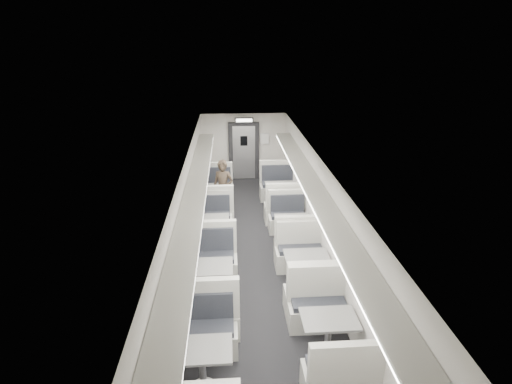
{
  "coord_description": "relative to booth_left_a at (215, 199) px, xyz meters",
  "views": [
    {
      "loc": [
        -0.53,
        -8.0,
        4.97
      ],
      "look_at": [
        0.14,
        1.55,
        1.19
      ],
      "focal_mm": 28.0,
      "sensor_mm": 36.0,
      "label": 1
    }
  ],
  "objects": [
    {
      "name": "window_d",
      "position": [
        -0.49,
        -6.28,
        0.94
      ],
      "size": [
        0.02,
        1.18,
        0.84
      ],
      "primitive_type": "cube",
      "color": "black",
      "rests_on": "room"
    },
    {
      "name": "booth_right_b",
      "position": [
        2.0,
        -2.19,
        -0.03
      ],
      "size": [
        1.03,
        2.09,
        1.12
      ],
      "color": "#AAA9A0",
      "rests_on": "room"
    },
    {
      "name": "exit_sign",
      "position": [
        1.0,
        2.37,
        1.87
      ],
      "size": [
        0.62,
        0.12,
        0.16
      ],
      "color": "black",
      "rests_on": "room"
    },
    {
      "name": "booth_left_c",
      "position": [
        0.0,
        -4.42,
        0.02
      ],
      "size": [
        1.17,
        2.36,
        1.26
      ],
      "color": "#AAA9A0",
      "rests_on": "room"
    },
    {
      "name": "booth_right_a",
      "position": [
        2.0,
        0.01,
        0.01
      ],
      "size": [
        1.14,
        2.31,
        1.23
      ],
      "color": "#AAA9A0",
      "rests_on": "room"
    },
    {
      "name": "window_a",
      "position": [
        -0.49,
        0.32,
        0.94
      ],
      "size": [
        0.02,
        1.18,
        0.84
      ],
      "primitive_type": "cube",
      "color": "black",
      "rests_on": "room"
    },
    {
      "name": "booth_left_d",
      "position": [
        0.0,
        -6.52,
        -0.02
      ],
      "size": [
        1.07,
        2.17,
        1.16
      ],
      "color": "#AAA9A0",
      "rests_on": "room"
    },
    {
      "name": "luggage_rack_right",
      "position": [
        2.24,
        -3.38,
        1.51
      ],
      "size": [
        0.46,
        10.4,
        0.09
      ],
      "color": "#AAA9A0",
      "rests_on": "room"
    },
    {
      "name": "booth_right_c",
      "position": [
        2.0,
        -4.07,
        -0.01
      ],
      "size": [
        1.09,
        2.22,
        1.19
      ],
      "color": "#AAA9A0",
      "rests_on": "room"
    },
    {
      "name": "window_b",
      "position": [
        -0.49,
        -1.88,
        0.94
      ],
      "size": [
        0.02,
        1.18,
        0.84
      ],
      "primitive_type": "cube",
      "color": "black",
      "rests_on": "room"
    },
    {
      "name": "wall_notice",
      "position": [
        1.75,
        2.84,
        1.09
      ],
      "size": [
        0.32,
        0.02,
        0.4
      ],
      "primitive_type": "cube",
      "color": "silver",
      "rests_on": "room"
    },
    {
      "name": "booth_right_d",
      "position": [
        2.0,
        -6.0,
        -0.01
      ],
      "size": [
        1.08,
        2.2,
        1.18
      ],
      "color": "#AAA9A0",
      "rests_on": "room"
    },
    {
      "name": "booth_left_b",
      "position": [
        0.0,
        -2.03,
        -0.04
      ],
      "size": [
        1.02,
        2.06,
        1.1
      ],
      "color": "#AAA9A0",
      "rests_on": "room"
    },
    {
      "name": "luggage_rack_left",
      "position": [
        -0.24,
        -3.38,
        1.51
      ],
      "size": [
        0.46,
        10.4,
        0.09
      ],
      "color": "#AAA9A0",
      "rests_on": "room"
    },
    {
      "name": "vestibule_door",
      "position": [
        1.0,
        2.85,
        0.63
      ],
      "size": [
        1.1,
        0.13,
        2.1
      ],
      "color": "black",
      "rests_on": "room"
    },
    {
      "name": "room",
      "position": [
        1.0,
        -3.08,
        0.79
      ],
      "size": [
        3.24,
        12.24,
        2.64
      ],
      "color": "black",
      "rests_on": "ground"
    },
    {
      "name": "passenger",
      "position": [
        0.27,
        -0.35,
        0.45
      ],
      "size": [
        0.72,
        0.6,
        1.7
      ],
      "primitive_type": "imported",
      "rotation": [
        0.0,
        0.0,
        -0.35
      ],
      "color": "black",
      "rests_on": "room"
    },
    {
      "name": "window_c",
      "position": [
        -0.49,
        -4.08,
        0.94
      ],
      "size": [
        0.02,
        1.18,
        0.84
      ],
      "primitive_type": "cube",
      "color": "black",
      "rests_on": "room"
    },
    {
      "name": "booth_left_a",
      "position": [
        0.0,
        0.0,
        0.0
      ],
      "size": [
        1.12,
        2.27,
        1.21
      ],
      "color": "#AAA9A0",
      "rests_on": "room"
    }
  ]
}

